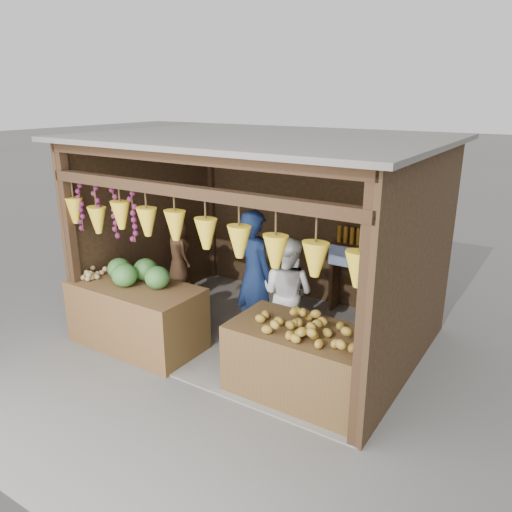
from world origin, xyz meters
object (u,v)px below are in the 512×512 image
at_px(counter_left, 137,315).
at_px(man_standing, 254,275).
at_px(vendor_seated, 178,252).
at_px(counter_right, 306,364).
at_px(woman_standing, 288,293).

bearing_deg(counter_left, man_standing, 42.10).
xyz_separation_m(counter_left, vendor_seated, (-0.47, 1.36, 0.40)).
distance_m(counter_right, woman_standing, 1.19).
xyz_separation_m(counter_right, man_standing, (-1.23, 0.88, 0.48)).
relative_size(counter_right, woman_standing, 1.13).
relative_size(counter_right, vendor_seated, 1.62).
relative_size(counter_left, man_standing, 0.99).
bearing_deg(man_standing, vendor_seated, 6.43).
height_order(counter_right, vendor_seated, vendor_seated).
bearing_deg(vendor_seated, counter_right, -179.20).
bearing_deg(woman_standing, counter_left, 33.76).
distance_m(counter_left, vendor_seated, 1.50).
relative_size(man_standing, woman_standing, 1.19).
bearing_deg(counter_right, counter_left, -176.42).
distance_m(man_standing, vendor_seated, 1.65).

